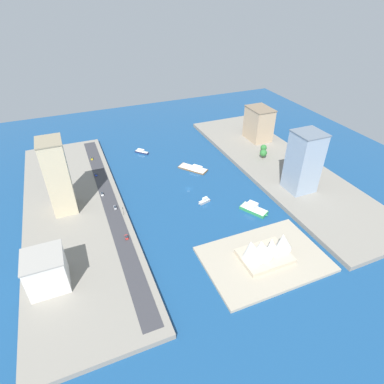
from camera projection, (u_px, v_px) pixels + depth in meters
name	position (u px, v px, depth m)	size (l,w,h in m)	color
ground_plane	(188.00, 189.00, 263.06)	(440.00, 440.00, 0.00)	navy
quay_west	(279.00, 166.00, 290.76)	(70.00, 240.00, 3.54)	gray
quay_east	(75.00, 213.00, 233.38)	(70.00, 240.00, 3.54)	gray
peninsula_point	(264.00, 259.00, 196.08)	(74.24, 51.07, 2.00)	#A89E89
road_strip	(110.00, 203.00, 240.54)	(10.87, 228.00, 0.15)	#38383D
ferry_green_doubledeck	(253.00, 209.00, 236.71)	(17.08, 21.67, 6.75)	#2D8C4C
yacht_sleek_gray	(204.00, 201.00, 245.83)	(10.97, 5.33, 4.55)	#999EA3
patrol_launch_navy	(142.00, 152.00, 315.64)	(12.46, 12.84, 4.13)	#1E284C
barge_flat_brown	(194.00, 168.00, 288.45)	(23.69, 26.77, 3.57)	brown
tower_tall_glass	(304.00, 162.00, 243.53)	(21.34, 21.14, 48.60)	#8C9EB2
apartment_midrise_tan	(259.00, 124.00, 326.86)	(21.00, 28.29, 33.36)	tan
hotel_broad_white	(46.00, 271.00, 170.68)	(21.26, 20.89, 21.63)	silver
office_block_beige	(58.00, 177.00, 219.35)	(16.35, 20.80, 54.91)	#C6B793
pickup_red	(126.00, 237.00, 207.46)	(2.08, 4.46, 1.54)	black
van_white	(102.00, 194.00, 248.95)	(2.06, 5.04, 1.51)	black
hatchback_blue	(96.00, 174.00, 273.34)	(1.93, 4.40, 1.61)	black
taxi_yellow_cab	(92.00, 158.00, 297.52)	(1.95, 4.68, 1.63)	black
sedan_silver	(115.00, 207.00, 234.19)	(2.08, 4.58, 1.74)	black
traffic_light_waterfront	(123.00, 210.00, 226.13)	(0.36, 0.36, 6.50)	black
opera_landmark	(263.00, 250.00, 190.63)	(36.51, 22.53, 19.11)	#BCAD93
park_tree_cluster	(263.00, 151.00, 299.59)	(11.62, 14.14, 9.49)	brown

